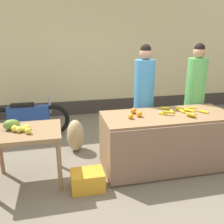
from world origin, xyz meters
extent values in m
plane|color=#756B5B|center=(0.00, 0.00, 0.00)|extent=(24.00, 24.00, 0.00)
cube|color=beige|center=(0.00, 3.03, 1.77)|extent=(8.55, 0.20, 3.53)
cube|color=#3F3833|center=(0.00, 2.92, 0.18)|extent=(8.55, 0.04, 0.36)
cube|color=olive|center=(0.51, 0.00, 0.43)|extent=(1.97, 0.80, 0.86)
cube|color=#82644F|center=(0.51, -0.42, 0.43)|extent=(1.97, 0.03, 0.80)
cube|color=olive|center=(-1.55, 0.00, 0.75)|extent=(0.94, 0.74, 0.06)
cylinder|color=olive|center=(-1.13, -0.32, 0.36)|extent=(0.06, 0.06, 0.72)
cylinder|color=#92664D|center=(-1.97, 0.32, 0.36)|extent=(0.06, 0.06, 0.72)
cylinder|color=olive|center=(-1.13, 0.32, 0.36)|extent=(0.06, 0.06, 0.72)
cylinder|color=gold|center=(0.61, 0.07, 0.88)|extent=(0.05, 0.13, 0.04)
cylinder|color=gold|center=(0.80, -0.19, 0.88)|extent=(0.10, 0.12, 0.04)
cylinder|color=gold|center=(0.79, 0.12, 0.88)|extent=(0.09, 0.13, 0.04)
cylinder|color=yellow|center=(0.81, 0.17, 0.88)|extent=(0.16, 0.08, 0.04)
cylinder|color=gold|center=(0.84, 0.05, 0.88)|extent=(0.14, 0.06, 0.04)
cylinder|color=gold|center=(0.58, 0.26, 0.88)|extent=(0.12, 0.11, 0.04)
cylinder|color=yellow|center=(1.08, -0.05, 0.88)|extent=(0.12, 0.14, 0.04)
cylinder|color=yellow|center=(0.44, 0.01, 0.88)|extent=(0.11, 0.12, 0.04)
cylinder|color=gold|center=(0.77, 0.06, 0.88)|extent=(0.07, 0.15, 0.04)
cylinder|color=yellow|center=(0.85, -0.02, 0.91)|extent=(0.12, 0.15, 0.04)
cylinder|color=gold|center=(0.49, -0.03, 0.91)|extent=(0.15, 0.10, 0.04)
cylinder|color=gold|center=(0.77, -0.19, 0.91)|extent=(0.10, 0.14, 0.04)
cylinder|color=yellow|center=(0.95, 0.08, 0.91)|extent=(0.13, 0.05, 0.04)
sphere|color=orange|center=(0.05, -0.01, 0.90)|extent=(0.09, 0.09, 0.09)
sphere|color=orange|center=(-0.09, -0.07, 0.90)|extent=(0.08, 0.08, 0.08)
sphere|color=orange|center=(0.02, 0.16, 0.90)|extent=(0.09, 0.09, 0.09)
ellipsoid|color=#E3D248|center=(-1.61, -0.05, 0.82)|extent=(0.09, 0.11, 0.08)
ellipsoid|color=yellow|center=(-1.55, -0.03, 0.82)|extent=(0.08, 0.12, 0.08)
ellipsoid|color=yellow|center=(-1.67, -0.02, 0.83)|extent=(0.10, 0.11, 0.09)
ellipsoid|color=yellow|center=(-1.52, 0.02, 0.82)|extent=(0.08, 0.10, 0.08)
ellipsoid|color=#D5CF40|center=(-1.49, -0.13, 0.83)|extent=(0.12, 0.12, 0.08)
ellipsoid|color=olive|center=(-1.72, 0.07, 0.85)|extent=(0.24, 0.17, 0.14)
cylinder|color=#33333D|center=(0.36, 0.65, 0.36)|extent=(0.29, 0.29, 0.72)
cylinder|color=#3F8CCC|center=(0.36, 0.65, 1.16)|extent=(0.34, 0.34, 0.88)
sphere|color=tan|center=(0.36, 0.65, 1.70)|extent=(0.21, 0.21, 0.21)
sphere|color=black|center=(0.36, 0.65, 1.77)|extent=(0.18, 0.18, 0.18)
cylinder|color=#33333D|center=(1.31, 0.62, 0.36)|extent=(0.29, 0.29, 0.73)
cylinder|color=#59B259|center=(1.31, 0.62, 1.17)|extent=(0.34, 0.34, 0.89)
sphere|color=tan|center=(1.31, 0.62, 1.71)|extent=(0.21, 0.21, 0.21)
sphere|color=black|center=(1.31, 0.62, 1.78)|extent=(0.18, 0.18, 0.18)
torus|color=black|center=(-1.21, 1.67, 0.33)|extent=(0.65, 0.09, 0.65)
torus|color=black|center=(-2.16, 1.67, 0.33)|extent=(0.65, 0.09, 0.65)
cube|color=navy|center=(-1.68, 1.67, 0.51)|extent=(0.80, 0.18, 0.28)
cube|color=black|center=(-1.78, 1.67, 0.67)|extent=(0.44, 0.16, 0.08)
cylinder|color=gray|center=(-1.26, 1.67, 0.68)|extent=(0.04, 0.04, 0.40)
cube|color=gold|center=(-0.77, -0.36, 0.13)|extent=(0.44, 0.32, 0.26)
ellipsoid|color=tan|center=(-0.83, 0.84, 0.29)|extent=(0.34, 0.39, 0.58)
camera|label=1|loc=(-1.09, -3.25, 2.03)|focal=39.63mm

